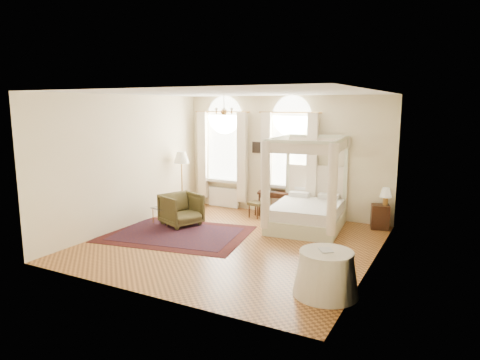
# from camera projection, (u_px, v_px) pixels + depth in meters

# --- Properties ---
(ground) EXTENTS (6.00, 6.00, 0.00)m
(ground) POSITION_uv_depth(u_px,v_px,m) (233.00, 243.00, 9.57)
(ground) COLOR #AA6C31
(ground) RESTS_ON ground
(room_walls) EXTENTS (6.00, 6.00, 6.00)m
(room_walls) POSITION_uv_depth(u_px,v_px,m) (233.00, 155.00, 9.23)
(room_walls) COLOR #F8E6BD
(room_walls) RESTS_ON ground
(window_left) EXTENTS (1.62, 0.27, 3.29)m
(window_left) POSITION_uv_depth(u_px,v_px,m) (223.00, 158.00, 12.69)
(window_left) COLOR white
(window_left) RESTS_ON room_walls
(window_right) EXTENTS (1.62, 0.27, 3.29)m
(window_right) POSITION_uv_depth(u_px,v_px,m) (289.00, 163.00, 11.73)
(window_right) COLOR white
(window_right) RESTS_ON room_walls
(chandelier) EXTENTS (0.51, 0.45, 0.50)m
(chandelier) POSITION_uv_depth(u_px,v_px,m) (224.00, 111.00, 10.53)
(chandelier) COLOR #B17D3B
(chandelier) RESTS_ON room_walls
(wall_pictures) EXTENTS (2.54, 0.03, 0.39)m
(wall_pictures) POSITION_uv_depth(u_px,v_px,m) (287.00, 147.00, 11.80)
(wall_pictures) COLOR black
(wall_pictures) RESTS_ON room_walls
(canopy_bed) EXTENTS (1.92, 2.27, 2.28)m
(canopy_bed) POSITION_uv_depth(u_px,v_px,m) (307.00, 208.00, 10.62)
(canopy_bed) COLOR beige
(canopy_bed) RESTS_ON ground
(nightstand) EXTENTS (0.51, 0.48, 0.61)m
(nightstand) POSITION_uv_depth(u_px,v_px,m) (380.00, 217.00, 10.64)
(nightstand) COLOR #3D1E10
(nightstand) RESTS_ON ground
(nightstand_lamp) EXTENTS (0.29, 0.29, 0.43)m
(nightstand_lamp) POSITION_uv_depth(u_px,v_px,m) (386.00, 194.00, 10.54)
(nightstand_lamp) COLOR #B17D3B
(nightstand_lamp) RESTS_ON nightstand
(writing_desk) EXTENTS (0.99, 0.69, 0.67)m
(writing_desk) POSITION_uv_depth(u_px,v_px,m) (274.00, 195.00, 11.90)
(writing_desk) COLOR #3D1E10
(writing_desk) RESTS_ON ground
(laptop) EXTENTS (0.41, 0.32, 0.03)m
(laptop) POSITION_uv_depth(u_px,v_px,m) (269.00, 191.00, 11.83)
(laptop) COLOR black
(laptop) RESTS_ON writing_desk
(stool) EXTENTS (0.44, 0.44, 0.43)m
(stool) POSITION_uv_depth(u_px,v_px,m) (256.00, 205.00, 11.70)
(stool) COLOR #4B4120
(stool) RESTS_ON ground
(armchair) EXTENTS (1.16, 1.15, 0.82)m
(armchair) POSITION_uv_depth(u_px,v_px,m) (181.00, 210.00, 10.92)
(armchair) COLOR #41381B
(armchair) RESTS_ON ground
(coffee_table) EXTENTS (0.69, 0.54, 0.42)m
(coffee_table) POSITION_uv_depth(u_px,v_px,m) (165.00, 209.00, 11.07)
(coffee_table) COLOR silver
(coffee_table) RESTS_ON ground
(floor_lamp) EXTENTS (0.45, 0.45, 1.74)m
(floor_lamp) POSITION_uv_depth(u_px,v_px,m) (181.00, 161.00, 12.19)
(floor_lamp) COLOR #B17D3B
(floor_lamp) RESTS_ON ground
(oriental_rug) EXTENTS (3.70, 2.94, 0.01)m
(oriental_rug) POSITION_uv_depth(u_px,v_px,m) (177.00, 234.00, 10.22)
(oriental_rug) COLOR #451210
(oriental_rug) RESTS_ON ground
(side_table) EXTENTS (1.07, 1.07, 0.73)m
(side_table) POSITION_uv_depth(u_px,v_px,m) (326.00, 273.00, 6.92)
(side_table) COLOR white
(side_table) RESTS_ON ground
(book) EXTENTS (0.31, 0.33, 0.02)m
(book) POSITION_uv_depth(u_px,v_px,m) (320.00, 250.00, 6.87)
(book) COLOR black
(book) RESTS_ON side_table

